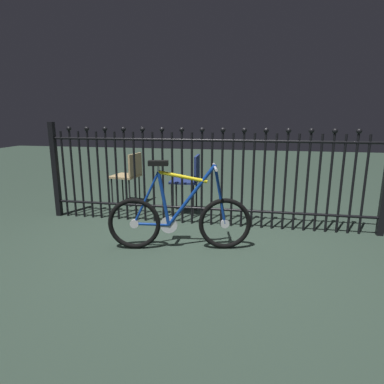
# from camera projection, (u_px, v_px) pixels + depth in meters

# --- Properties ---
(ground_plane) EXTENTS (20.00, 20.00, 0.00)m
(ground_plane) POSITION_uv_depth(u_px,v_px,m) (195.00, 246.00, 3.53)
(ground_plane) COLOR #2D3E33
(iron_fence) EXTENTS (4.23, 0.07, 1.29)m
(iron_fence) POSITION_uv_depth(u_px,v_px,m) (200.00, 174.00, 4.10)
(iron_fence) COLOR black
(iron_fence) RESTS_ON ground
(bicycle) EXTENTS (1.48, 0.43, 0.94)m
(bicycle) POSITION_uv_depth(u_px,v_px,m) (179.00, 219.00, 3.41)
(bicycle) COLOR black
(bicycle) RESTS_ON ground
(chair_navy) EXTENTS (0.40, 0.39, 0.84)m
(chair_navy) POSITION_uv_depth(u_px,v_px,m) (189.00, 178.00, 4.61)
(chair_navy) COLOR black
(chair_navy) RESTS_ON ground
(chair_tan) EXTENTS (0.45, 0.45, 0.81)m
(chair_tan) POSITION_uv_depth(u_px,v_px,m) (129.00, 173.00, 5.10)
(chair_tan) COLOR black
(chair_tan) RESTS_ON ground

